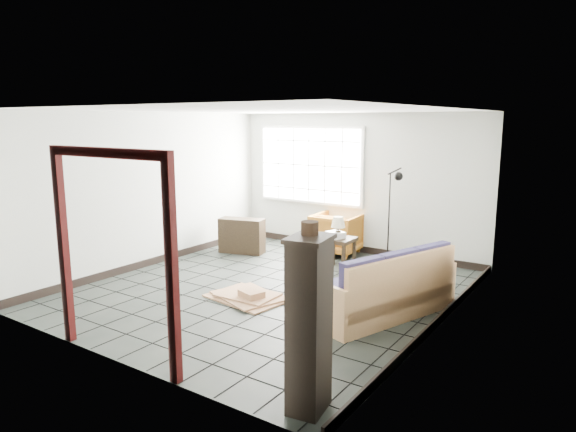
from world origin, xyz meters
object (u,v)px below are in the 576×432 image
Objects in this scene: futon_sofa at (386,292)px; tall_shelf at (309,324)px; side_table at (338,243)px; armchair at (337,231)px.

futon_sofa is 1.39× the size of tall_shelf.
futon_sofa is at bearing -44.86° from side_table.
futon_sofa is at bearing 89.00° from tall_shelf.
armchair is 5.36m from tall_shelf.
tall_shelf is (0.33, -2.39, 0.46)m from futon_sofa.
futon_sofa is 2.45m from tall_shelf.
tall_shelf is (1.83, -3.88, 0.33)m from side_table.
armchair is 1.07m from side_table.
side_table is 4.30m from tall_shelf.
armchair is 0.55× the size of tall_shelf.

